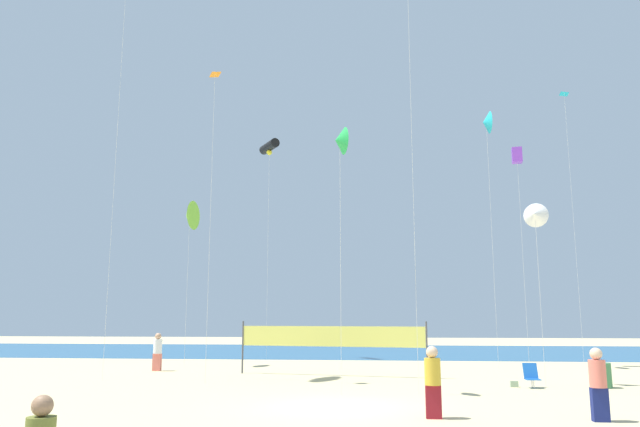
# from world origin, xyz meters

# --- Properties ---
(ground_plane) EXTENTS (120.00, 120.00, 0.00)m
(ground_plane) POSITION_xyz_m (0.00, 0.00, 0.00)
(ground_plane) COLOR #D1BC89
(ocean_band) EXTENTS (120.00, 20.00, 0.01)m
(ocean_band) POSITION_xyz_m (0.00, 29.10, 0.00)
(ocean_band) COLOR #28608C
(ocean_band) RESTS_ON ground
(beachgoer_white_shirt) EXTENTS (0.42, 0.42, 1.82)m
(beachgoer_white_shirt) POSITION_xyz_m (-9.53, 10.92, 0.97)
(beachgoer_white_shirt) COLOR #EA7260
(beachgoer_white_shirt) RESTS_ON ground
(beachgoer_coral_shirt) EXTENTS (0.42, 0.42, 1.82)m
(beachgoer_coral_shirt) POSITION_xyz_m (6.84, -1.80, 0.97)
(beachgoer_coral_shirt) COLOR navy
(beachgoer_coral_shirt) RESTS_ON ground
(beachgoer_mustard_shirt) EXTENTS (0.42, 0.42, 1.83)m
(beachgoer_mustard_shirt) POSITION_xyz_m (2.71, -1.74, 0.98)
(beachgoer_mustard_shirt) COLOR maroon
(beachgoer_mustard_shirt) RESTS_ON ground
(folding_beach_chair) EXTENTS (0.52, 0.65, 0.89)m
(folding_beach_chair) POSITION_xyz_m (6.92, 5.50, 0.47)
(folding_beach_chair) COLOR #1959B2
(folding_beach_chair) RESTS_ON ground
(trash_barrel) EXTENTS (0.68, 0.68, 0.90)m
(trash_barrel) POSITION_xyz_m (9.53, 5.77, 0.45)
(trash_barrel) COLOR #3F7F4C
(trash_barrel) RESTS_ON ground
(volleyball_net) EXTENTS (8.51, 1.66, 2.40)m
(volleyball_net) POSITION_xyz_m (-0.88, 9.31, 1.64)
(volleyball_net) COLOR #4C4C51
(volleyball_net) RESTS_ON ground
(beach_handbag) EXTENTS (0.28, 0.14, 0.23)m
(beach_handbag) POSITION_xyz_m (6.32, 5.67, 0.11)
(beach_handbag) COLOR #99B28C
(beach_handbag) RESTS_ON ground
(kite_orange_diamond) EXTENTS (0.52, 0.51, 12.99)m
(kite_orange_diamond) POSITION_xyz_m (-5.52, 5.51, 12.33)
(kite_orange_diamond) COLOR silver
(kite_orange_diamond) RESTS_ON ground
(kite_violet_box) EXTENTS (0.61, 0.61, 11.98)m
(kite_violet_box) POSITION_xyz_m (9.16, 15.36, 11.51)
(kite_violet_box) COLOR silver
(kite_violet_box) RESTS_ON ground
(kite_black_tube) EXTENTS (1.64, 2.08, 14.11)m
(kite_black_tube) POSITION_xyz_m (-5.83, 19.84, 13.77)
(kite_black_tube) COLOR silver
(kite_black_tube) RESTS_ON ground
(kite_green_delta) EXTENTS (0.67, 1.06, 9.37)m
(kite_green_delta) POSITION_xyz_m (0.02, 2.68, 8.85)
(kite_green_delta) COLOR silver
(kite_green_delta) RESTS_ON ground
(kite_cyan_delta) EXTENTS (0.43, 1.24, 13.70)m
(kite_cyan_delta) POSITION_xyz_m (7.32, 14.00, 13.06)
(kite_cyan_delta) COLOR silver
(kite_cyan_delta) RESTS_ON ground
(kite_cyan_diamond) EXTENTS (0.70, 0.70, 16.27)m
(kite_cyan_diamond) POSITION_xyz_m (12.85, 18.12, 15.54)
(kite_cyan_diamond) COLOR silver
(kite_cyan_diamond) RESTS_ON ground
(kite_lime_delta) EXTENTS (0.66, 1.67, 8.97)m
(kite_lime_delta) POSITION_xyz_m (-9.11, 13.79, 8.16)
(kite_lime_delta) COLOR silver
(kite_lime_delta) RESTS_ON ground
(kite_white_delta) EXTENTS (1.09, 0.83, 7.12)m
(kite_white_delta) POSITION_xyz_m (7.59, 6.20, 6.63)
(kite_white_delta) COLOR silver
(kite_white_delta) RESTS_ON ground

